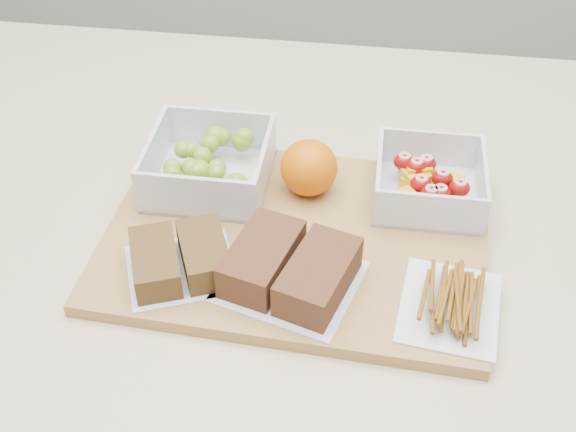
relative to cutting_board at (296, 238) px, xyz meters
name	(u,v)px	position (x,y,z in m)	size (l,w,h in m)	color
cutting_board	(296,238)	(0.00, 0.00, 0.00)	(0.42, 0.30, 0.02)	#A37A43
grape_container	(211,164)	(-0.11, 0.08, 0.03)	(0.14, 0.14, 0.06)	silver
fruit_container	(428,184)	(0.14, 0.08, 0.03)	(0.12, 0.12, 0.05)	silver
orange	(309,168)	(0.00, 0.08, 0.04)	(0.07, 0.07, 0.07)	#D66305
sandwich_bag_left	(180,259)	(-0.11, -0.07, 0.02)	(0.14, 0.13, 0.03)	silver
sandwich_bag_center	(290,268)	(0.00, -0.07, 0.03)	(0.16, 0.15, 0.04)	silver
pretzel_bag	(451,299)	(0.17, -0.09, 0.02)	(0.11, 0.13, 0.03)	silver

